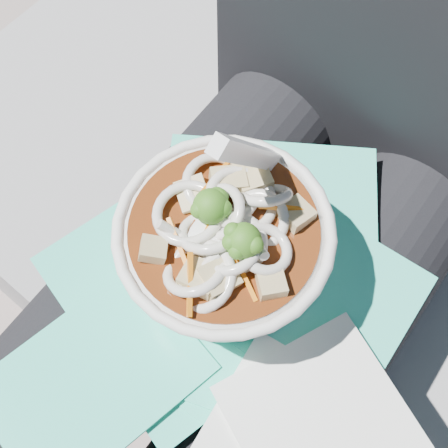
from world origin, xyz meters
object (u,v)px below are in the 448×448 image
Objects in this scene: plastic_bag at (221,296)px; udon_bowl at (224,247)px; lap at (218,323)px; person_body at (274,239)px; stone_ledge at (281,296)px.

plastic_bag is 0.07m from udon_bowl.
person_body is at bearing 90.00° from lap.
lap is 0.08m from plastic_bag.
stone_ledge is 1.03× the size of person_body.
person_body reaches higher than plastic_bag.
plastic_bag is 2.06× the size of udon_bowl.
lap reaches higher than stone_ledge.
plastic_bag is at bearing -89.08° from person_body.
udon_bowl is (-0.01, -0.13, 0.42)m from stone_ledge.
person_body reaches higher than lap.
udon_bowl reaches higher than stone_ledge.
stone_ledge is 0.32m from lap.
person_body is (-0.00, -0.06, 0.31)m from stone_ledge.
plastic_bag is at bearing -89.44° from stone_ledge.
udon_bowl is (-0.01, 0.02, 0.07)m from plastic_bag.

